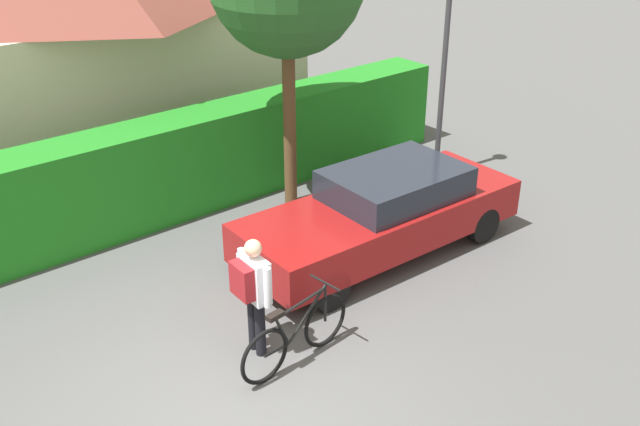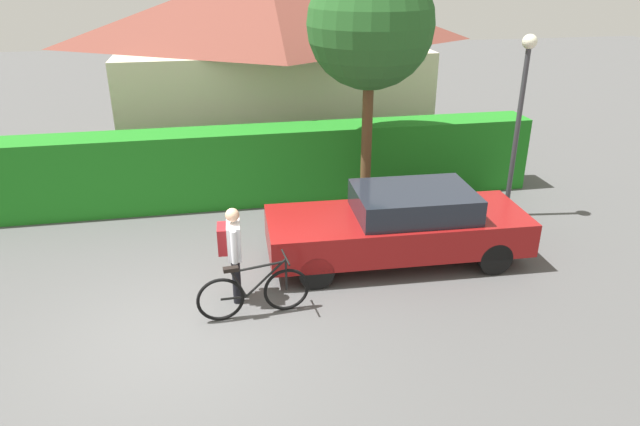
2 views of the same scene
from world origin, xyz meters
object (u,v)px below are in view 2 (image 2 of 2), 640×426
at_px(street_lamp, 521,101).
at_px(tree_kerbside, 370,26).
at_px(parked_car_near, 400,225).
at_px(bicycle, 254,293).
at_px(person_rider, 232,246).

relative_size(street_lamp, tree_kerbside, 0.73).
distance_m(parked_car_near, street_lamp, 3.62).
distance_m(bicycle, person_rider, 0.79).
relative_size(parked_car_near, street_lamp, 1.24).
bearing_deg(street_lamp, bicycle, -153.67).
xyz_separation_m(parked_car_near, person_rider, (-2.95, -0.80, 0.26)).
bearing_deg(bicycle, person_rider, 118.80).
relative_size(person_rider, tree_kerbside, 0.31).
bearing_deg(street_lamp, tree_kerbside, 163.90).
bearing_deg(bicycle, street_lamp, 26.33).
relative_size(parked_car_near, tree_kerbside, 0.91).
distance_m(parked_car_near, tree_kerbside, 3.85).
bearing_deg(tree_kerbside, person_rider, -133.63).
bearing_deg(parked_car_near, tree_kerbside, 90.74).
relative_size(person_rider, street_lamp, 0.43).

